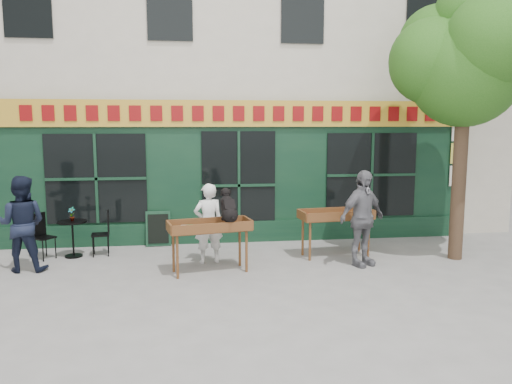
# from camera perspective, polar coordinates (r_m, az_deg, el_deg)

# --- Properties ---
(ground) EXTENTS (80.00, 80.00, 0.00)m
(ground) POSITION_cam_1_polar(r_m,az_deg,el_deg) (9.61, -0.60, -8.95)
(ground) COLOR slate
(ground) RESTS_ON ground
(building) EXTENTS (14.00, 7.26, 10.00)m
(building) POSITION_cam_1_polar(r_m,az_deg,el_deg) (15.31, -3.41, 16.10)
(building) COLOR beige
(building) RESTS_ON ground
(street_tree) EXTENTS (3.05, 2.90, 5.60)m
(street_tree) POSITION_cam_1_polar(r_m,az_deg,el_deg) (11.02, 22.90, 14.18)
(street_tree) COLOR #382619
(street_tree) RESTS_ON ground
(book_cart_center) EXTENTS (1.59, 0.90, 0.99)m
(book_cart_center) POSITION_cam_1_polar(r_m,az_deg,el_deg) (9.35, -5.32, -4.26)
(book_cart_center) COLOR brown
(book_cart_center) RESTS_ON ground
(dog) EXTENTS (0.45, 0.65, 0.60)m
(dog) POSITION_cam_1_polar(r_m,az_deg,el_deg) (9.24, -3.17, -1.43)
(dog) COLOR black
(dog) RESTS_ON book_cart_center
(woman) EXTENTS (0.65, 0.49, 1.60)m
(woman) POSITION_cam_1_polar(r_m,az_deg,el_deg) (9.99, -5.46, -3.59)
(woman) COLOR white
(woman) RESTS_ON ground
(book_cart_right) EXTENTS (1.56, 0.79, 0.99)m
(book_cart_right) POSITION_cam_1_polar(r_m,az_deg,el_deg) (10.58, 9.12, -2.91)
(book_cart_right) COLOR brown
(book_cart_right) RESTS_ON ground
(man_right) EXTENTS (1.19, 0.90, 1.88)m
(man_right) POSITION_cam_1_polar(r_m,az_deg,el_deg) (9.95, 12.02, -2.96)
(man_right) COLOR slate
(man_right) RESTS_ON ground
(bistro_table) EXTENTS (0.60, 0.60, 0.76)m
(bistro_table) POSITION_cam_1_polar(r_m,az_deg,el_deg) (11.10, -20.22, -4.25)
(bistro_table) COLOR black
(bistro_table) RESTS_ON ground
(bistro_chair_left) EXTENTS (0.51, 0.51, 0.95)m
(bistro_chair_left) POSITION_cam_1_polar(r_m,az_deg,el_deg) (11.21, -23.38, -4.22)
(bistro_chair_left) COLOR black
(bistro_chair_left) RESTS_ON ground
(bistro_chair_right) EXTENTS (0.41, 0.40, 0.95)m
(bistro_chair_right) POSITION_cam_1_polar(r_m,az_deg,el_deg) (11.03, -16.92, -4.10)
(bistro_chair_right) COLOR black
(bistro_chair_right) RESTS_ON ground
(potted_plant) EXTENTS (0.18, 0.16, 0.29)m
(potted_plant) POSITION_cam_1_polar(r_m,az_deg,el_deg) (11.03, -20.31, -2.38)
(potted_plant) COLOR gray
(potted_plant) RESTS_ON bistro_table
(man_left) EXTENTS (0.91, 0.73, 1.82)m
(man_left) POSITION_cam_1_polar(r_m,az_deg,el_deg) (10.37, -25.19, -3.30)
(man_left) COLOR black
(man_left) RESTS_ON ground
(chalkboard) EXTENTS (0.57, 0.22, 0.79)m
(chalkboard) POSITION_cam_1_polar(r_m,az_deg,el_deg) (11.60, -11.10, -4.13)
(chalkboard) COLOR black
(chalkboard) RESTS_ON ground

